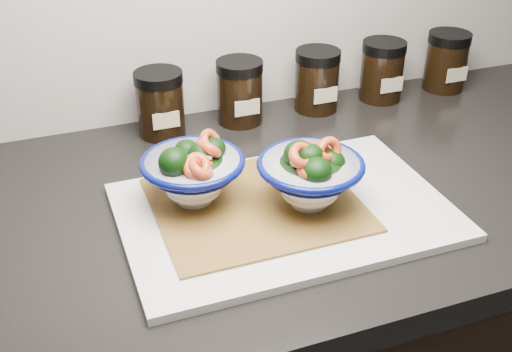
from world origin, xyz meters
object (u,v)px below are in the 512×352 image
object	(u,v)px
bowl_left	(194,172)
bowl_right	(311,175)
spice_jar_e	(446,61)
spice_jar_b	(240,92)
spice_jar_a	(160,103)
spice_jar_c	(317,80)
cutting_board	(284,212)
spice_jar_d	(382,71)

from	to	relation	value
bowl_left	bowl_right	xyz separation A→B (m)	(0.15, -0.06, 0.00)
bowl_right	bowl_left	bearing A→B (deg)	156.24
bowl_right	spice_jar_e	distance (m)	0.53
bowl_right	spice_jar_b	size ratio (longest dim) A/B	1.30
bowl_left	spice_jar_a	world-z (taller)	bowl_left
bowl_right	spice_jar_c	bearing A→B (deg)	63.57
bowl_left	spice_jar_e	bearing A→B (deg)	23.04
spice_jar_a	spice_jar_e	size ratio (longest dim) A/B	1.00
cutting_board	spice_jar_a	world-z (taller)	spice_jar_a
bowl_right	spice_jar_d	world-z (taller)	bowl_right
spice_jar_e	spice_jar_a	bearing A→B (deg)	180.00
bowl_left	spice_jar_d	world-z (taller)	bowl_left
cutting_board	spice_jar_e	world-z (taller)	spice_jar_e
cutting_board	spice_jar_a	size ratio (longest dim) A/B	3.98
cutting_board	bowl_left	distance (m)	0.14
spice_jar_a	spice_jar_e	distance (m)	0.57
bowl_left	spice_jar_c	xyz separation A→B (m)	(0.30, 0.25, -0.01)
cutting_board	spice_jar_b	xyz separation A→B (m)	(0.04, 0.30, 0.05)
cutting_board	spice_jar_b	world-z (taller)	spice_jar_b
spice_jar_b	spice_jar_d	bearing A→B (deg)	0.00
bowl_left	spice_jar_e	size ratio (longest dim) A/B	1.28
cutting_board	spice_jar_c	distance (m)	0.36
spice_jar_c	cutting_board	bearing A→B (deg)	-121.87
spice_jar_a	bowl_left	bearing A→B (deg)	-92.38
spice_jar_c	spice_jar_e	world-z (taller)	same
bowl_right	spice_jar_c	xyz separation A→B (m)	(0.15, 0.31, -0.01)
spice_jar_b	spice_jar_e	world-z (taller)	same
bowl_right	spice_jar_b	world-z (taller)	bowl_right
spice_jar_b	spice_jar_c	size ratio (longest dim) A/B	1.00
bowl_left	bowl_right	distance (m)	0.16
spice_jar_a	spice_jar_b	bearing A→B (deg)	0.00
bowl_right	spice_jar_c	distance (m)	0.35
spice_jar_a	spice_jar_c	world-z (taller)	same
bowl_right	spice_jar_d	size ratio (longest dim) A/B	1.30
spice_jar_b	spice_jar_c	bearing A→B (deg)	0.00
spice_jar_b	spice_jar_d	size ratio (longest dim) A/B	1.00
bowl_left	spice_jar_d	distance (m)	0.50
spice_jar_d	spice_jar_b	bearing A→B (deg)	180.00
bowl_left	spice_jar_b	distance (m)	0.29
bowl_left	spice_jar_d	size ratio (longest dim) A/B	1.28
bowl_left	bowl_right	bearing A→B (deg)	-23.76
cutting_board	spice_jar_c	bearing A→B (deg)	58.13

